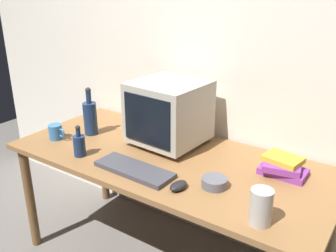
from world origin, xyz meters
The scene contains 11 objects.
back_wall centered at (0.00, 0.45, 1.25)m, with size 4.00×0.08×2.50m, color silver.
desk centered at (0.00, 0.00, 0.65)m, with size 1.76×0.79×0.73m.
crt_monitor centered at (-0.09, 0.15, 0.92)m, with size 0.41×0.41×0.37m.
keyboard centered at (-0.05, -0.23, 0.74)m, with size 0.42×0.15×0.02m, color #3F3F47.
computer_mouse centered at (0.23, -0.25, 0.75)m, with size 0.06×0.10×0.04m, color black.
bottle_tall centered at (-0.58, 0.00, 0.84)m, with size 0.08×0.08×0.30m.
bottle_short centered at (-0.41, -0.26, 0.79)m, with size 0.07×0.07×0.18m.
book_stack centered at (0.57, 0.16, 0.77)m, with size 0.22×0.19×0.09m.
mug centered at (-0.69, -0.18, 0.77)m, with size 0.12×0.08×0.09m.
cd_spindle centered at (0.35, -0.14, 0.75)m, with size 0.12×0.12×0.04m, color #595B66.
metal_canister centered at (0.63, -0.28, 0.80)m, with size 0.09×0.09×0.15m, color #B7B2A8.
Camera 1 is at (1.02, -1.50, 1.63)m, focal length 39.85 mm.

